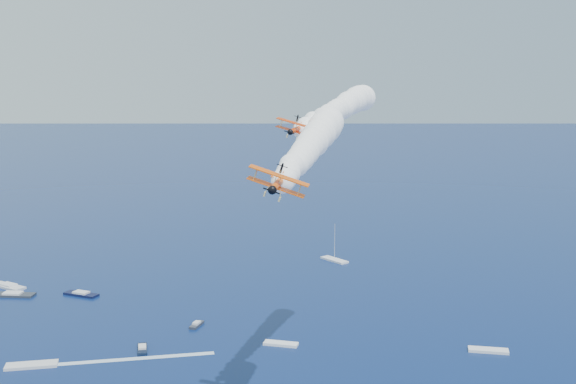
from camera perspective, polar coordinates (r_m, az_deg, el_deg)
biplane_lead at (r=127.28m, az=0.60°, el=4.92°), size 9.71×10.38×6.45m
biplane_trail at (r=87.78m, az=-0.87°, el=0.60°), size 10.68×10.96×7.10m
smoke_trail_lead at (r=152.36m, az=3.78°, el=6.39°), size 55.39×52.09×10.14m
smoke_trail_trail at (r=113.36m, az=1.66°, el=3.60°), size 55.54×55.45×10.14m
spectator_boats at (r=195.09m, az=-19.63°, el=-12.15°), size 232.03×191.77×0.70m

